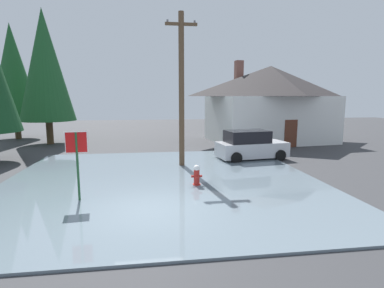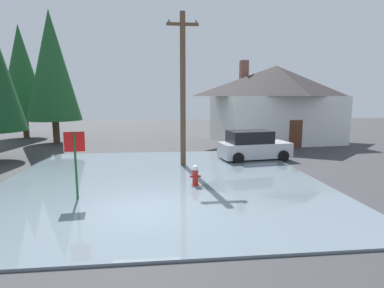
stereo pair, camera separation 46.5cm
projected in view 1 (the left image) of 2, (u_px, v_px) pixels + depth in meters
name	position (u px, v px, depth m)	size (l,w,h in m)	color
ground_plane	(148.00, 213.00, 9.85)	(80.00, 80.00, 0.10)	#38383A
flood_puddle	(162.00, 181.00, 13.35)	(13.46, 13.48, 0.07)	slate
lane_stop_bar	(123.00, 247.00, 7.54)	(3.50, 0.30, 0.01)	silver
stop_sign_near	(77.00, 152.00, 10.48)	(0.73, 0.10, 2.48)	#1E4C28
fire_hydrant	(197.00, 176.00, 12.52)	(0.45, 0.39, 0.90)	#AD231E
utility_pole	(181.00, 88.00, 15.60)	(1.60, 0.28, 7.79)	brown
house	(270.00, 103.00, 25.04)	(10.54, 8.11, 6.57)	silver
parked_car	(250.00, 146.00, 17.93)	(4.23, 2.41, 1.71)	silver
pine_tree_tall_left	(13.00, 72.00, 25.90)	(3.89, 3.89, 9.73)	#4C3823
pine_tree_far_center	(45.00, 66.00, 23.00)	(4.05, 4.05, 10.13)	#4C3823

